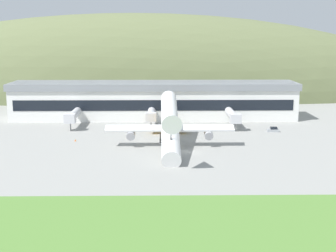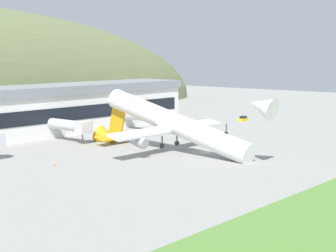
% 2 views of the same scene
% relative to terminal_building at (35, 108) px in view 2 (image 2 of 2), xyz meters
% --- Properties ---
extents(ground_plane, '(388.76, 388.76, 0.00)m').
position_rel_terminal_building_xyz_m(ground_plane, '(9.51, -48.36, -7.37)').
color(ground_plane, gray).
extents(terminal_building, '(100.46, 16.29, 12.99)m').
position_rel_terminal_building_xyz_m(terminal_building, '(0.00, 0.00, 0.00)').
color(terminal_building, white).
rests_on(terminal_building, ground_plane).
extents(jetway_1, '(3.38, 13.76, 5.43)m').
position_rel_terminal_building_xyz_m(jetway_1, '(-0.69, -15.25, -3.38)').
color(jetway_1, silver).
rests_on(jetway_1, ground_plane).
extents(jetway_2, '(3.38, 16.58, 5.43)m').
position_rel_terminal_building_xyz_m(jetway_2, '(25.54, -16.73, -3.38)').
color(jetway_2, silver).
rests_on(jetway_2, ground_plane).
extents(cargo_airplane, '(34.55, 49.21, 16.17)m').
position_rel_terminal_building_xyz_m(cargo_airplane, '(4.80, -42.84, -1.44)').
color(cargo_airplane, white).
extents(service_car_0, '(3.69, 1.72, 1.49)m').
position_rel_terminal_building_xyz_m(service_car_0, '(37.15, -23.69, -6.75)').
color(service_car_0, '#999EA3').
rests_on(service_car_0, ground_plane).
extents(service_car_1, '(4.35, 2.14, 1.56)m').
position_rel_terminal_building_xyz_m(service_car_1, '(62.50, -23.71, -6.72)').
color(service_car_1, gold).
rests_on(service_car_1, ground_plane).
extents(service_car_2, '(3.93, 2.08, 1.64)m').
position_rel_terminal_building_xyz_m(service_car_2, '(7.18, -19.41, -6.69)').
color(service_car_2, '#999EA3').
rests_on(service_car_2, ground_plane).
extents(traffic_cone_0, '(0.52, 0.52, 0.58)m').
position_rel_terminal_building_xyz_m(traffic_cone_0, '(-21.75, -35.54, -7.09)').
color(traffic_cone_0, orange).
rests_on(traffic_cone_0, ground_plane).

